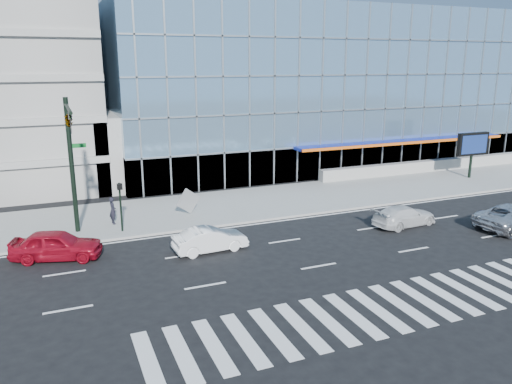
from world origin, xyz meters
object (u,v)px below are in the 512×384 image
at_px(marquee_sign, 473,145).
at_px(white_suv, 404,216).
at_px(ped_signal_post, 120,199).
at_px(traffic_signal, 70,135).
at_px(pedestrian, 113,211).
at_px(tilted_panel, 188,201).
at_px(white_sedan, 210,239).
at_px(red_sedan, 56,245).

distance_m(marquee_sign, white_suv, 16.28).
bearing_deg(white_suv, ped_signal_post, 65.76).
relative_size(traffic_signal, pedestrian, 4.65).
distance_m(traffic_signal, white_suv, 20.60).
height_order(traffic_signal, tilted_panel, traffic_signal).
bearing_deg(white_suv, traffic_signal, 68.96).
relative_size(traffic_signal, white_sedan, 1.97).
height_order(white_suv, tilted_panel, tilted_panel).
bearing_deg(traffic_signal, red_sedan, -117.08).
relative_size(ped_signal_post, white_suv, 0.68).
height_order(ped_signal_post, pedestrian, ped_signal_post).
bearing_deg(ped_signal_post, white_sedan, -49.94).
bearing_deg(red_sedan, marquee_sign, -63.78).
bearing_deg(pedestrian, traffic_signal, 124.27).
bearing_deg(pedestrian, ped_signal_post, -178.97).
height_order(marquee_sign, tilted_panel, marquee_sign).
xyz_separation_m(marquee_sign, white_sedan, (-26.46, -7.86, -2.40)).
height_order(pedestrian, tilted_panel, tilted_panel).
relative_size(ped_signal_post, tilted_panel, 2.31).
relative_size(ped_signal_post, marquee_sign, 0.75).
xyz_separation_m(white_suv, red_sedan, (-20.48, 2.47, 0.14)).
xyz_separation_m(white_sedan, red_sedan, (-7.79, 1.99, 0.12)).
relative_size(red_sedan, pedestrian, 2.68).
distance_m(marquee_sign, white_sedan, 27.70).
relative_size(marquee_sign, tilted_panel, 3.08).
bearing_deg(white_suv, white_sedan, 81.13).
distance_m(white_suv, pedestrian, 18.42).
xyz_separation_m(white_sedan, tilted_panel, (0.59, 6.71, 0.39)).
bearing_deg(red_sedan, tilted_panel, -44.10).
bearing_deg(marquee_sign, tilted_panel, -177.46).
bearing_deg(tilted_panel, ped_signal_post, -166.82).
xyz_separation_m(marquee_sign, white_suv, (-13.77, -8.34, -2.42)).
height_order(marquee_sign, red_sedan, marquee_sign).
bearing_deg(tilted_panel, red_sedan, -159.72).
xyz_separation_m(marquee_sign, pedestrian, (-30.81, -1.35, -2.06)).
distance_m(white_sedan, pedestrian, 7.84).
height_order(marquee_sign, white_suv, marquee_sign).
relative_size(white_suv, tilted_panel, 3.40).
xyz_separation_m(traffic_signal, tilted_panel, (7.13, 2.28, -5.11)).
relative_size(ped_signal_post, pedestrian, 1.74).
xyz_separation_m(traffic_signal, ped_signal_post, (2.50, 0.37, -4.02)).
relative_size(pedestrian, tilted_panel, 1.32).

